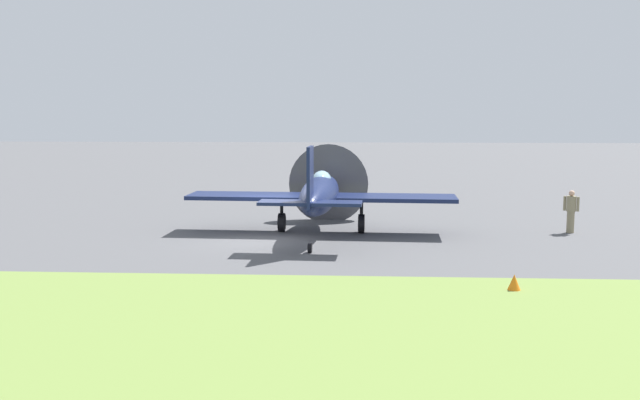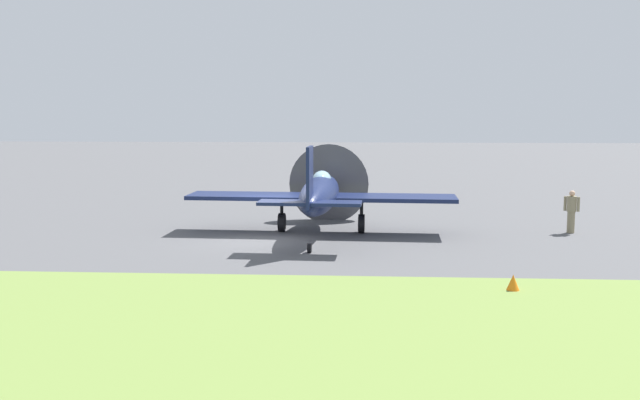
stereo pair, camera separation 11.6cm
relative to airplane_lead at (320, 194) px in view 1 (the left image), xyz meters
The scene contains 5 objects.
ground_plane 2.91m from the airplane_lead, 147.41° to the right, with size 160.00×160.00×0.00m, color #515154.
grass_verge 12.89m from the airplane_lead, 99.15° to the right, with size 120.00×11.00×0.01m, color olive.
airplane_lead is the anchor object (origin of this frame).
ground_crew_chief 10.16m from the airplane_lead, ahead, with size 0.57×0.38×1.73m.
runway_marker_cone 10.42m from the airplane_lead, 55.49° to the right, with size 0.36×0.36×0.44m, color orange.
Camera 1 is at (3.56, -26.40, 4.97)m, focal length 39.34 mm.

